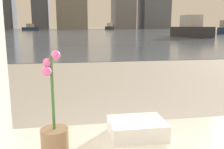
{
  "coord_description": "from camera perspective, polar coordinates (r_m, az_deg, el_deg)",
  "views": [
    {
      "loc": [
        -0.45,
        -0.18,
        1.03
      ],
      "look_at": [
        -0.04,
        2.3,
        0.54
      ],
      "focal_mm": 40.0,
      "sensor_mm": 36.0,
      "label": 1
    }
  ],
  "objects": [
    {
      "name": "potted_orchid",
      "position": [
        1.09,
        -13.03,
        -13.2
      ],
      "size": [
        0.12,
        0.12,
        0.44
      ],
      "color": "#8C6B4C",
      "rests_on": "bathtub"
    },
    {
      "name": "towel_stack",
      "position": [
        1.27,
        5.72,
        -12.11
      ],
      "size": [
        0.27,
        0.21,
        0.08
      ],
      "color": "white",
      "rests_on": "bathtub"
    },
    {
      "name": "harbor_water",
      "position": [
        62.19,
        -9.03,
        9.87
      ],
      "size": [
        180.0,
        110.0,
        0.01
      ],
      "color": "slate",
      "rests_on": "ground_plane"
    },
    {
      "name": "harbor_boat_0",
      "position": [
        69.63,
        -18.17,
        10.07
      ],
      "size": [
        3.8,
        4.75,
        1.73
      ],
      "color": "navy",
      "rests_on": "harbor_water"
    },
    {
      "name": "harbor_boat_1",
      "position": [
        78.74,
        -0.51,
        10.75
      ],
      "size": [
        3.65,
        6.05,
        2.15
      ],
      "color": "#2D2D33",
      "rests_on": "harbor_water"
    },
    {
      "name": "harbor_boat_3",
      "position": [
        39.76,
        24.26,
        9.48
      ],
      "size": [
        4.21,
        5.14,
        1.88
      ],
      "color": "navy",
      "rests_on": "harbor_water"
    },
    {
      "name": "harbor_boat_4",
      "position": [
        26.08,
        17.51,
        9.84
      ],
      "size": [
        1.95,
        5.61,
        2.1
      ],
      "color": "#2D2D33",
      "rests_on": "harbor_water"
    }
  ]
}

